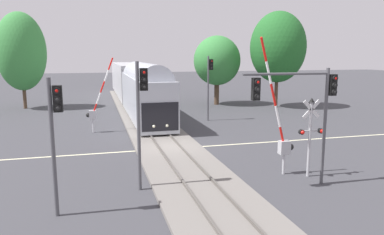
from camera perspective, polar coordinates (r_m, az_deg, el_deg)
name	(u,v)px	position (r m, az deg, el deg)	size (l,w,h in m)	color
ground_plane	(168,149)	(24.49, -3.74, -4.93)	(220.00, 220.00, 0.00)	#3D3D42
road_centre_stripe	(168,149)	(24.49, -3.74, -4.92)	(44.00, 0.20, 0.01)	beige
railway_track	(168,147)	(24.47, -3.74, -4.71)	(4.40, 80.00, 0.32)	slate
commuter_train	(133,83)	(45.62, -9.21, 5.35)	(3.04, 41.13, 5.16)	#B2B7C1
crossing_gate_near	(282,134)	(19.40, 13.97, -2.51)	(2.11, 0.40, 7.09)	#B7B7BC
crossing_signal_mast	(311,129)	(19.35, 18.12, -1.76)	(1.36, 0.44, 4.11)	#B2B2B7
crossing_gate_far	(94,109)	(30.24, -15.07, 1.34)	(2.32, 0.40, 6.01)	#B7B7BC
traffic_signal_near_left	(55,125)	(14.57, -20.69, -1.10)	(0.53, 0.38, 5.41)	#4C4C51
traffic_signal_near_right	(304,98)	(17.50, 17.16, 2.90)	(4.71, 0.38, 5.63)	#4C4C51
traffic_signal_far_side	(210,78)	(34.45, 2.77, 6.24)	(0.53, 0.38, 6.12)	#4C4C51
traffic_signal_median	(141,106)	(16.49, -8.02, 1.87)	(0.53, 0.38, 5.94)	#4C4C51
maple_right_background	(278,47)	(44.60, 13.34, 10.70)	(6.51, 6.51, 11.26)	#4C3828
oak_far_right	(217,61)	(45.90, 3.95, 8.89)	(5.83, 5.83, 8.59)	#4C3828
pine_left_background	(21,52)	(46.59, -25.26, 9.34)	(5.53, 5.53, 11.07)	#4C3828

